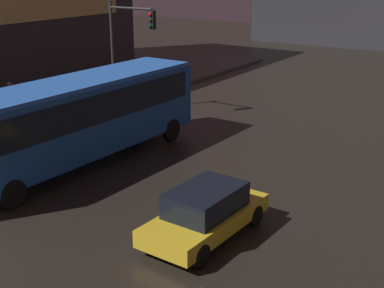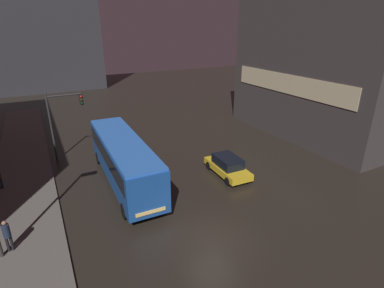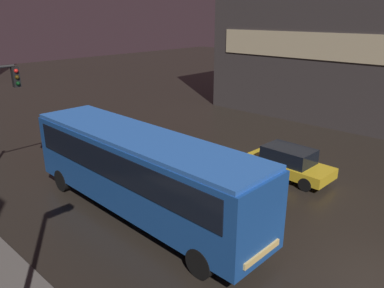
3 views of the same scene
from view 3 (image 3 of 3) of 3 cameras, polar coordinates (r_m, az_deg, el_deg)
The scene contains 4 objects.
ground_plane at distance 13.42m, azimuth 26.63°, elevation -17.97°, with size 120.00×120.00×0.00m, color black.
building_right_block at distance 32.36m, azimuth 22.09°, elevation 17.93°, with size 10.07×17.17×15.31m.
bus_near at distance 14.61m, azimuth -7.98°, elevation -3.40°, with size 2.85×11.49×3.38m.
car_taxi at distance 18.98m, azimuth 14.44°, elevation -2.68°, with size 2.00×4.36×1.51m.
Camera 3 is at (-10.78, -2.18, 7.68)m, focal length 35.00 mm.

